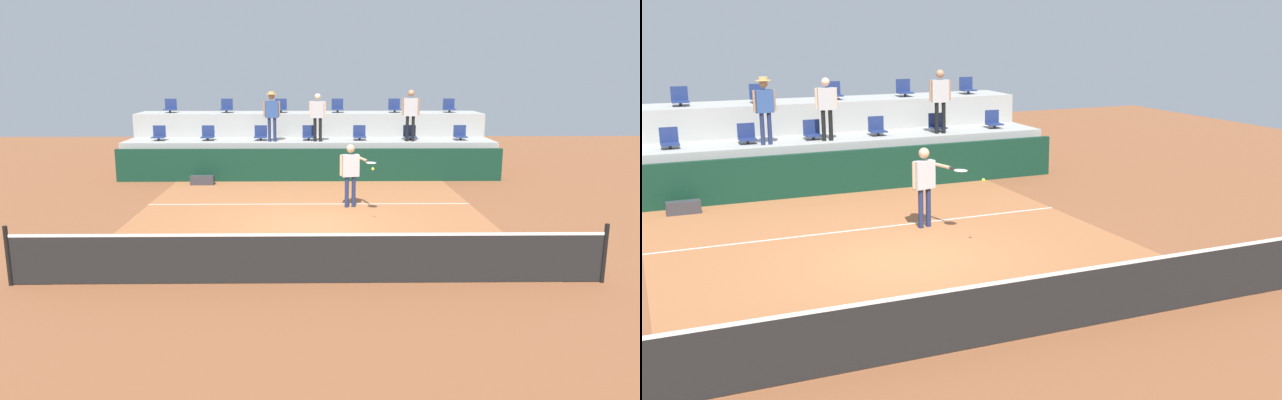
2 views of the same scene
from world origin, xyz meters
TOP-DOWN VIEW (x-y plane):
  - ground_plane at (0.00, 0.00)m, footprint 40.00×40.00m
  - court_inner_paint at (0.00, 1.00)m, footprint 9.00×10.00m
  - court_service_line at (0.00, 2.40)m, footprint 9.00×0.06m
  - tennis_net at (0.00, -4.00)m, footprint 10.48×0.08m
  - sponsor_backboard at (0.00, 6.00)m, footprint 13.00×0.16m
  - seating_tier_lower at (0.00, 7.30)m, footprint 13.00×1.80m
  - seating_tier_upper at (0.00, 9.10)m, footprint 13.00×1.80m
  - stadium_chair_lower_far_left at (-5.32, 7.23)m, footprint 0.44×0.40m
  - stadium_chair_lower_left at (-3.60, 7.23)m, footprint 0.44×0.40m
  - stadium_chair_lower_mid_left at (-1.73, 7.23)m, footprint 0.44×0.40m
  - stadium_chair_lower_center at (-0.03, 7.23)m, footprint 0.44×0.40m
  - stadium_chair_lower_mid_right at (1.77, 7.23)m, footprint 0.44×0.40m
  - stadium_chair_lower_right at (3.56, 7.23)m, footprint 0.44×0.40m
  - stadium_chair_lower_far_right at (5.35, 7.23)m, footprint 0.44×0.40m
  - stadium_chair_upper_far_left at (-5.29, 9.03)m, footprint 0.44×0.40m
  - stadium_chair_upper_left at (-3.15, 9.03)m, footprint 0.44×0.40m
  - stadium_chair_upper_mid_left at (-1.09, 9.03)m, footprint 0.44×0.40m
  - stadium_chair_upper_mid_right at (1.06, 9.03)m, footprint 0.44×0.40m
  - stadium_chair_upper_right at (3.23, 9.03)m, footprint 0.44×0.40m
  - stadium_chair_upper_far_right at (5.33, 9.03)m, footprint 0.44×0.40m
  - tennis_player at (1.13, 2.00)m, footprint 0.94×1.16m
  - spectator_with_hat at (-1.30, 6.85)m, footprint 0.59×0.44m
  - spectator_in_white at (0.28, 6.85)m, footprint 0.58×0.24m
  - spectator_leaning_on_rail at (3.50, 6.85)m, footprint 0.62×0.27m
  - tennis_ball at (1.51, -0.02)m, footprint 0.07×0.07m
  - equipment_bag at (-3.52, 5.39)m, footprint 0.76×0.28m

SIDE VIEW (x-z plane):
  - ground_plane at x=0.00m, z-range 0.00..0.00m
  - court_inner_paint at x=0.00m, z-range 0.00..0.01m
  - court_service_line at x=0.00m, z-range 0.01..0.01m
  - equipment_bag at x=-3.52m, z-range 0.00..0.30m
  - tennis_net at x=0.00m, z-range -0.04..1.03m
  - sponsor_backboard at x=0.00m, z-range 0.00..1.10m
  - seating_tier_lower at x=0.00m, z-range 0.00..1.25m
  - seating_tier_upper at x=0.00m, z-range 0.00..2.10m
  - tennis_player at x=1.13m, z-range 0.20..1.93m
  - tennis_ball at x=1.51m, z-range 1.36..1.43m
  - stadium_chair_lower_far_left at x=-5.32m, z-range 1.20..1.72m
  - stadium_chair_lower_left at x=-3.60m, z-range 1.20..1.72m
  - stadium_chair_lower_mid_left at x=-1.73m, z-range 1.20..1.72m
  - stadium_chair_lower_center at x=-0.03m, z-range 1.20..1.72m
  - stadium_chair_lower_mid_right at x=1.77m, z-range 1.20..1.72m
  - stadium_chair_lower_right at x=3.56m, z-range 1.20..1.72m
  - stadium_chair_lower_far_right at x=5.35m, z-range 1.20..1.72m
  - spectator_in_white at x=0.28m, z-range 1.42..3.07m
  - spectator_with_hat at x=-1.30m, z-range 1.44..3.16m
  - stadium_chair_upper_far_left at x=-5.29m, z-range 2.05..2.57m
  - stadium_chair_upper_left at x=-3.15m, z-range 2.05..2.57m
  - stadium_chair_upper_mid_left at x=-1.09m, z-range 2.05..2.57m
  - stadium_chair_upper_mid_right at x=1.06m, z-range 2.05..2.57m
  - stadium_chair_upper_right at x=3.23m, z-range 2.05..2.57m
  - stadium_chair_upper_far_right at x=5.33m, z-range 2.05..2.57m
  - spectator_leaning_on_rail at x=3.50m, z-range 1.44..3.22m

